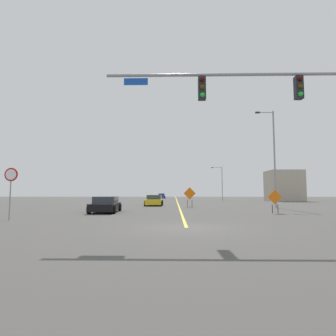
% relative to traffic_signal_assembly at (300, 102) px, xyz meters
% --- Properties ---
extents(ground, '(209.48, 209.48, 0.00)m').
position_rel_traffic_signal_assembly_xyz_m(ground, '(-5.14, 0.01, -5.58)').
color(ground, '#4C4947').
extents(road_centre_stripe, '(0.16, 116.38, 0.01)m').
position_rel_traffic_signal_assembly_xyz_m(road_centre_stripe, '(-5.14, 58.20, -5.57)').
color(road_centre_stripe, yellow).
rests_on(road_centre_stripe, ground).
extents(traffic_signal_assembly, '(13.21, 0.44, 7.45)m').
position_rel_traffic_signal_assembly_xyz_m(traffic_signal_assembly, '(0.00, 0.00, 0.00)').
color(traffic_signal_assembly, gray).
rests_on(traffic_signal_assembly, ground).
extents(stop_sign, '(0.76, 0.07, 2.94)m').
position_rel_traffic_signal_assembly_xyz_m(stop_sign, '(-14.90, 3.27, -3.51)').
color(stop_sign, gray).
rests_on(stop_sign, ground).
extents(street_lamp_near_left, '(1.90, 0.24, 9.97)m').
position_rel_traffic_signal_assembly_xyz_m(street_lamp_near_left, '(4.46, 16.44, -0.16)').
color(street_lamp_near_left, gray).
rests_on(street_lamp_near_left, ground).
extents(street_lamp_mid_right, '(2.46, 0.24, 7.33)m').
position_rel_traffic_signal_assembly_xyz_m(street_lamp_mid_right, '(4.76, 50.84, -1.45)').
color(street_lamp_mid_right, gray).
rests_on(street_lamp_mid_right, ground).
extents(construction_sign_left_shoulder, '(1.36, 0.33, 2.17)m').
position_rel_traffic_signal_assembly_xyz_m(construction_sign_left_shoulder, '(-3.95, 19.21, -4.20)').
color(construction_sign_left_shoulder, orange).
rests_on(construction_sign_left_shoulder, ground).
extents(construction_sign_right_shoulder, '(1.10, 0.13, 1.77)m').
position_rel_traffic_signal_assembly_xyz_m(construction_sign_right_shoulder, '(1.90, 9.09, -4.46)').
color(construction_sign_right_shoulder, orange).
rests_on(construction_sign_right_shoulder, ground).
extents(car_blue_approaching, '(2.03, 3.90, 1.39)m').
position_rel_traffic_signal_assembly_xyz_m(car_blue_approaching, '(-9.16, 67.29, -4.94)').
color(car_blue_approaching, '#1E389E').
rests_on(car_blue_approaching, ground).
extents(car_yellow_mid, '(2.11, 4.49, 1.28)m').
position_rel_traffic_signal_assembly_xyz_m(car_yellow_mid, '(-8.09, 21.99, -4.97)').
color(car_yellow_mid, gold).
rests_on(car_yellow_mid, ground).
extents(car_black_far, '(2.25, 4.68, 1.24)m').
position_rel_traffic_signal_assembly_xyz_m(car_black_far, '(-11.08, 9.90, -4.97)').
color(car_black_far, black).
rests_on(car_black_far, ground).
extents(roadside_building_east, '(6.01, 5.62, 5.80)m').
position_rel_traffic_signal_assembly_xyz_m(roadside_building_east, '(15.32, 42.40, -2.68)').
color(roadside_building_east, '#B2A893').
rests_on(roadside_building_east, ground).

